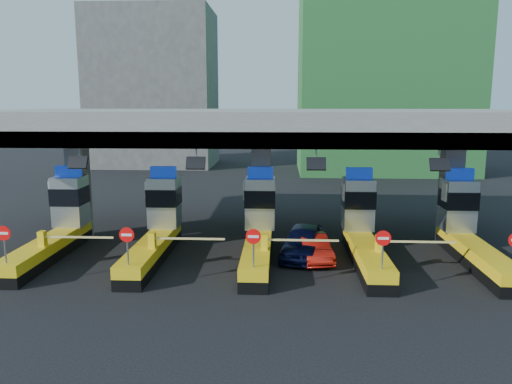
{
  "coord_description": "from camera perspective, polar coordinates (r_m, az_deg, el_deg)",
  "views": [
    {
      "loc": [
        1.05,
        -23.37,
        7.36
      ],
      "look_at": [
        -0.13,
        0.0,
        3.18
      ],
      "focal_mm": 35.0,
      "sensor_mm": 36.0,
      "label": 1
    }
  ],
  "objects": [
    {
      "name": "ground",
      "position": [
        24.53,
        0.3,
        -7.34
      ],
      "size": [
        120.0,
        120.0,
        0.0
      ],
      "primitive_type": "plane",
      "color": "black",
      "rests_on": "ground"
    },
    {
      "name": "toll_lane_far_left",
      "position": [
        26.78,
        -21.61,
        -3.47
      ],
      "size": [
        4.43,
        8.0,
        4.16
      ],
      "color": "black",
      "rests_on": "ground"
    },
    {
      "name": "red_car",
      "position": [
        23.99,
        6.56,
        -6.29
      ],
      "size": [
        1.84,
        3.85,
        1.22
      ],
      "primitive_type": "imported",
      "rotation": [
        0.0,
        0.0,
        0.15
      ],
      "color": "#AF160D",
      "rests_on": "ground"
    },
    {
      "name": "toll_canopy",
      "position": [
        26.29,
        0.61,
        7.45
      ],
      "size": [
        28.0,
        12.09,
        7.0
      ],
      "color": "slate",
      "rests_on": "ground"
    },
    {
      "name": "bg_building_scaffold",
      "position": [
        56.83,
        14.59,
        16.52
      ],
      "size": [
        18.0,
        12.0,
        28.0
      ],
      "primitive_type": "cube",
      "color": "#1E5926",
      "rests_on": "ground"
    },
    {
      "name": "toll_lane_right",
      "position": [
        24.71,
        12.03,
        -4.07
      ],
      "size": [
        4.43,
        8.0,
        4.16
      ],
      "color": "black",
      "rests_on": "ground"
    },
    {
      "name": "bg_building_concrete",
      "position": [
        61.27,
        -11.56,
        11.46
      ],
      "size": [
        14.0,
        10.0,
        18.0
      ],
      "primitive_type": "cube",
      "color": "#4C4C49",
      "rests_on": "ground"
    },
    {
      "name": "toll_lane_left",
      "position": [
        25.13,
        -11.15,
        -3.8
      ],
      "size": [
        4.43,
        8.0,
        4.16
      ],
      "color": "black",
      "rests_on": "ground"
    },
    {
      "name": "van",
      "position": [
        24.34,
        5.41,
        -5.64
      ],
      "size": [
        2.65,
        4.77,
        1.53
      ],
      "primitive_type": "imported",
      "rotation": [
        0.0,
        0.0,
        -0.19
      ],
      "color": "black",
      "rests_on": "ground"
    },
    {
      "name": "toll_lane_far_right",
      "position": [
        25.98,
        23.01,
        -3.97
      ],
      "size": [
        4.43,
        8.0,
        4.16
      ],
      "color": "black",
      "rests_on": "ground"
    },
    {
      "name": "toll_lane_center",
      "position": [
        24.42,
        0.34,
        -4.01
      ],
      "size": [
        4.43,
        8.0,
        4.16
      ],
      "color": "black",
      "rests_on": "ground"
    }
  ]
}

